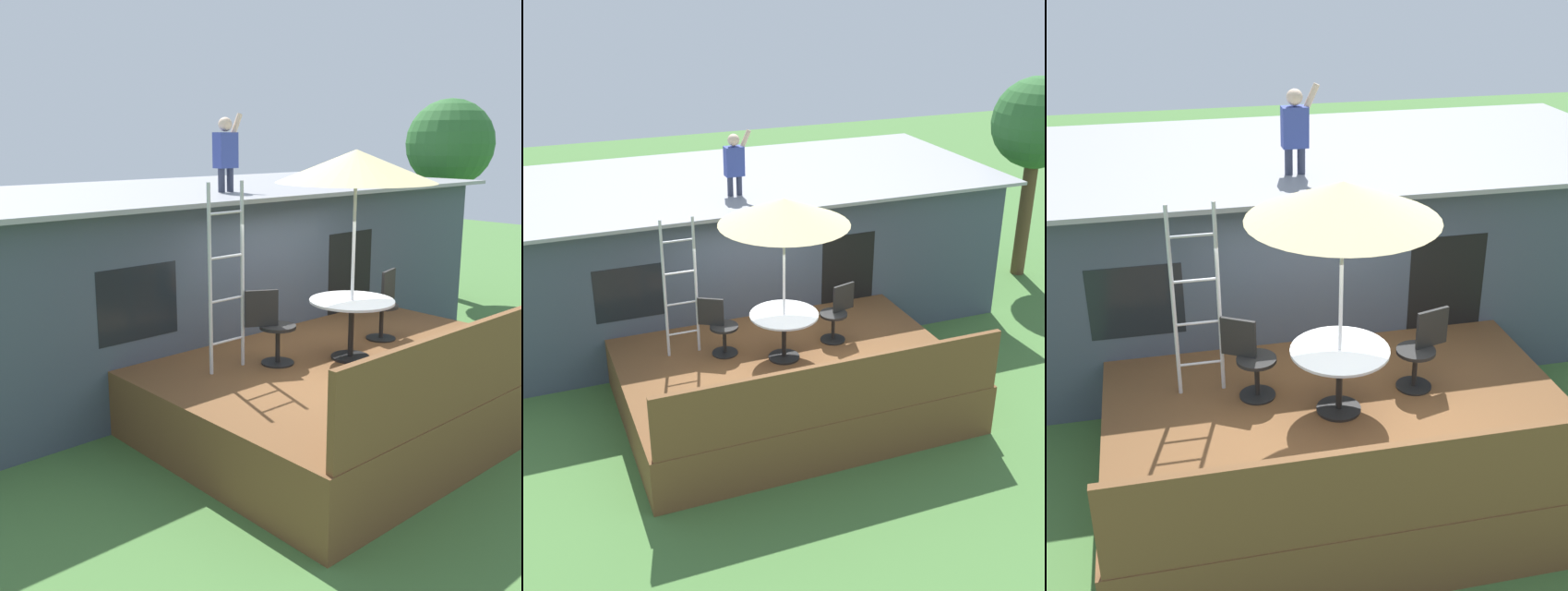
{
  "view_description": "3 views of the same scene",
  "coord_description": "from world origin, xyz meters",
  "views": [
    {
      "loc": [
        -6.25,
        -5.19,
        3.48
      ],
      "look_at": [
        -0.52,
        1.13,
        1.48
      ],
      "focal_mm": 41.28,
      "sensor_mm": 36.0,
      "label": 1
    },
    {
      "loc": [
        -3.64,
        -9.33,
        6.36
      ],
      "look_at": [
        0.36,
        1.01,
        1.37
      ],
      "focal_mm": 45.17,
      "sensor_mm": 36.0,
      "label": 2
    },
    {
      "loc": [
        -1.84,
        -6.53,
        5.4
      ],
      "look_at": [
        -0.15,
        1.01,
        1.71
      ],
      "focal_mm": 45.88,
      "sensor_mm": 36.0,
      "label": 3
    }
  ],
  "objects": [
    {
      "name": "house",
      "position": [
        0.0,
        3.6,
        1.36
      ],
      "size": [
        10.5,
        4.5,
        2.7
      ],
      "color": "#424C5B",
      "rests_on": "ground"
    },
    {
      "name": "patio_chair_right",
      "position": [
        0.99,
        0.3,
        1.26
      ],
      "size": [
        0.61,
        0.44,
        0.92
      ],
      "rotation": [
        0.0,
        0.0,
        -2.87
      ],
      "color": "black",
      "rests_on": "deck"
    },
    {
      "name": "patio_chair_left",
      "position": [
        -0.9,
        0.51,
        1.26
      ],
      "size": [
        0.58,
        0.44,
        0.92
      ],
      "rotation": [
        0.0,
        0.0,
        -0.52
      ],
      "color": "black",
      "rests_on": "deck"
    },
    {
      "name": "patio_table",
      "position": [
        -0.03,
        0.01,
        1.39
      ],
      "size": [
        1.04,
        1.04,
        0.74
      ],
      "color": "black",
      "rests_on": "deck"
    },
    {
      "name": "patio_umbrella",
      "position": [
        -0.03,
        0.01,
        3.15
      ],
      "size": [
        1.9,
        1.9,
        2.54
      ],
      "color": "silver",
      "rests_on": "deck"
    },
    {
      "name": "step_ladder",
      "position": [
        -1.42,
        0.72,
        1.9
      ],
      "size": [
        0.52,
        0.04,
        2.2
      ],
      "color": "silver",
      "rests_on": "deck"
    },
    {
      "name": "person_figure",
      "position": [
        0.03,
        2.47,
        3.31
      ],
      "size": [
        0.47,
        0.2,
        1.11
      ],
      "color": "#33384C",
      "rests_on": "house"
    },
    {
      "name": "deck",
      "position": [
        0.0,
        0.0,
        0.4
      ],
      "size": [
        5.03,
        3.79,
        0.8
      ],
      "primitive_type": "cube",
      "color": "brown",
      "rests_on": "ground"
    },
    {
      "name": "deck_railing",
      "position": [
        0.0,
        -1.84,
        1.25
      ],
      "size": [
        4.93,
        0.08,
        0.9
      ],
      "primitive_type": "cube",
      "color": "brown",
      "rests_on": "deck"
    },
    {
      "name": "ground_plane",
      "position": [
        0.0,
        0.0,
        0.0
      ],
      "size": [
        40.0,
        40.0,
        0.0
      ],
      "primitive_type": "plane",
      "color": "#477538"
    }
  ]
}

